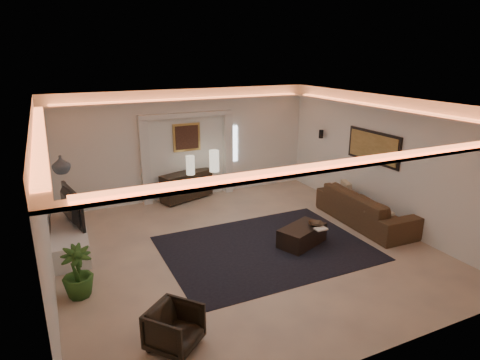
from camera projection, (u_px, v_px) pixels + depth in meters
name	position (u px, v px, depth m)	size (l,w,h in m)	color
floor	(244.00, 248.00, 8.33)	(7.00, 7.00, 0.00)	beige
ceiling	(244.00, 104.00, 7.47)	(7.00, 7.00, 0.00)	white
wall_back	(187.00, 145.00, 10.92)	(7.00, 7.00, 0.00)	white
wall_front	(372.00, 259.00, 4.88)	(7.00, 7.00, 0.00)	white
wall_left	(44.00, 208.00, 6.47)	(7.00, 7.00, 0.00)	white
wall_right	(383.00, 160.00, 9.33)	(7.00, 7.00, 0.00)	white
cove_soffit	(244.00, 119.00, 7.55)	(7.00, 7.00, 0.04)	silver
daylight_slit	(233.00, 144.00, 11.49)	(0.25, 0.03, 1.00)	white
area_rug	(266.00, 248.00, 8.32)	(4.00, 3.00, 0.01)	black
pilaster_left	(145.00, 163.00, 10.47)	(0.22, 0.20, 2.20)	silver
pilaster_right	(228.00, 154.00, 11.41)	(0.22, 0.20, 2.20)	silver
alcove_header	(187.00, 115.00, 10.60)	(2.52, 0.20, 0.12)	silver
painting_frame	(187.00, 137.00, 10.84)	(0.74, 0.04, 0.74)	tan
painting_canvas	(187.00, 137.00, 10.82)	(0.62, 0.02, 0.62)	#4C2D1E
art_panel_frame	(373.00, 147.00, 9.50)	(0.04, 1.64, 0.74)	black
art_panel_gold	(373.00, 147.00, 9.49)	(0.02, 1.50, 0.62)	tan
wall_sconce	(321.00, 134.00, 11.11)	(0.12, 0.12, 0.22)	black
wall_niche	(45.00, 173.00, 7.65)	(0.10, 0.55, 0.04)	silver
console	(187.00, 185.00, 10.97)	(1.43, 0.45, 0.72)	black
lamp_left	(190.00, 162.00, 10.59)	(0.22, 0.22, 0.50)	beige
lamp_right	(214.00, 159.00, 10.86)	(0.26, 0.26, 0.57)	white
media_ledge	(70.00, 233.00, 8.47)	(0.65, 2.61, 0.49)	white
tv	(66.00, 208.00, 8.21)	(0.17, 1.28, 0.73)	black
figurine	(69.00, 201.00, 9.09)	(0.14, 0.14, 0.37)	#483627
ginger_jar	(61.00, 165.00, 7.48)	(0.32, 0.32, 0.34)	slate
plant	(77.00, 272.00, 6.57)	(0.48, 0.48, 0.86)	#2C561D
sofa	(366.00, 208.00, 9.46)	(1.00, 2.56, 0.75)	#48291D
throw_blanket	(380.00, 213.00, 8.68)	(0.49, 0.40, 0.05)	silver
throw_pillow	(346.00, 190.00, 10.11)	(0.13, 0.44, 0.44)	#C3B089
coffee_table	(302.00, 235.00, 8.44)	(1.02, 0.56, 0.38)	black
bowl	(316.00, 223.00, 8.41)	(0.30, 0.30, 0.07)	#3A2A1C
magazine	(321.00, 228.00, 8.23)	(0.25, 0.18, 0.03)	beige
armchair	(174.00, 328.00, 5.46)	(0.63, 0.64, 0.59)	black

